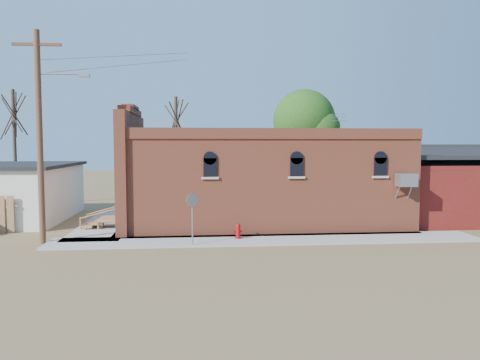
{
  "coord_description": "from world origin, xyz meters",
  "views": [
    {
      "loc": [
        -1.59,
        -19.29,
        4.23
      ],
      "look_at": [
        0.64,
        4.88,
        2.4
      ],
      "focal_mm": 35.0,
      "sensor_mm": 36.0,
      "label": 1
    }
  ],
  "objects": [
    {
      "name": "sidewalk_west",
      "position": [
        -6.3,
        6.0,
        0.04
      ],
      "size": [
        2.6,
        10.0,
        0.08
      ],
      "primitive_type": "cube",
      "color": "#9E9991",
      "rests_on": "ground"
    },
    {
      "name": "tree_bare_far",
      "position": [
        -14.0,
        14.0,
        6.36
      ],
      "size": [
        2.8,
        2.8,
        8.16
      ],
      "color": "#4B372A",
      "rests_on": "ground"
    },
    {
      "name": "trash_barrel",
      "position": [
        -5.3,
        4.59,
        0.44
      ],
      "size": [
        0.48,
        0.48,
        0.73
      ],
      "primitive_type": "cylinder",
      "rotation": [
        0.0,
        0.0,
        0.02
      ],
      "color": "navy",
      "rests_on": "sidewalk_west"
    },
    {
      "name": "tree_bare_near",
      "position": [
        -3.0,
        13.0,
        5.96
      ],
      "size": [
        2.8,
        2.8,
        7.65
      ],
      "color": "#4B372A",
      "rests_on": "ground"
    },
    {
      "name": "sidewalk_south",
      "position": [
        1.5,
        0.9,
        0.04
      ],
      "size": [
        19.0,
        2.2,
        0.08
      ],
      "primitive_type": "cube",
      "color": "#9E9991",
      "rests_on": "ground"
    },
    {
      "name": "utility_pole",
      "position": [
        -8.14,
        1.2,
        4.77
      ],
      "size": [
        3.12,
        0.26,
        9.0
      ],
      "color": "#503020",
      "rests_on": "ground"
    },
    {
      "name": "red_shed",
      "position": [
        11.5,
        5.5,
        2.27
      ],
      "size": [
        5.4,
        6.4,
        4.3
      ],
      "color": "#531B0E",
      "rests_on": "ground"
    },
    {
      "name": "stop_sign",
      "position": [
        -1.8,
        0.0,
        1.74
      ],
      "size": [
        0.51,
        0.38,
        2.16
      ],
      "rotation": [
        0.0,
        0.0,
        0.18
      ],
      "color": "gray",
      "rests_on": "sidewalk_south"
    },
    {
      "name": "tree_leafy",
      "position": [
        6.0,
        13.5,
        5.93
      ],
      "size": [
        4.4,
        4.4,
        8.15
      ],
      "color": "#4B372A",
      "rests_on": "ground"
    },
    {
      "name": "fire_hydrant",
      "position": [
        0.21,
        1.15,
        0.41
      ],
      "size": [
        0.39,
        0.39,
        0.67
      ],
      "rotation": [
        0.0,
        0.0,
        0.38
      ],
      "color": "#9D090C",
      "rests_on": "sidewalk_south"
    },
    {
      "name": "brick_bar",
      "position": [
        1.64,
        5.49,
        2.34
      ],
      "size": [
        16.4,
        7.97,
        6.3
      ],
      "color": "#B35236",
      "rests_on": "ground"
    },
    {
      "name": "ground",
      "position": [
        0.0,
        0.0,
        0.0
      ],
      "size": [
        120.0,
        120.0,
        0.0
      ],
      "primitive_type": "plane",
      "color": "brown",
      "rests_on": "ground"
    }
  ]
}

